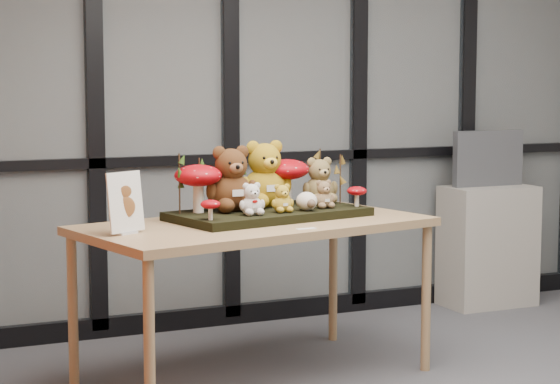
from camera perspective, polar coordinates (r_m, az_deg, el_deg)
name	(u,v)px	position (r m, az deg, el deg)	size (l,w,h in m)	color
room_shell	(550,46)	(4.36, 14.95, 7.96)	(5.00, 5.00, 5.00)	#A9A69F
glass_partition	(296,99)	(6.47, 0.92, 5.27)	(4.90, 0.06, 2.78)	#2D383F
display_table	(255,234)	(5.14, -1.40, -2.39)	(1.90, 1.22, 0.82)	#A38659
diorama_tray	(269,214)	(5.26, -0.64, -1.24)	(1.01, 0.51, 0.04)	black
bear_pooh_yellow	(264,170)	(5.37, -0.88, 1.24)	(0.30, 0.27, 0.39)	#AB8216
bear_brown_medium	(231,175)	(5.20, -2.78, 0.96)	(0.28, 0.26, 0.37)	#4E2B13
bear_tan_back	(319,178)	(5.54, 2.22, 0.80)	(0.21, 0.19, 0.27)	olive
bear_small_yellow	(282,197)	(5.15, 0.12, -0.26)	(0.12, 0.11, 0.16)	gold
bear_white_bow	(252,197)	(5.04, -1.61, -0.29)	(0.14, 0.12, 0.18)	white
bear_beige_small	(324,193)	(5.32, 2.47, -0.03)	(0.13, 0.11, 0.16)	olive
plush_cream_hedgehog	(307,200)	(5.21, 1.51, -0.47)	(0.08, 0.07, 0.11)	white
mushroom_back_left	(198,186)	(5.14, -4.62, 0.33)	(0.24, 0.24, 0.27)	#95040C
mushroom_back_right	(286,180)	(5.45, 0.37, 0.71)	(0.24, 0.24, 0.27)	#95040C
mushroom_front_left	(210,209)	(4.88, -3.94, -0.95)	(0.10, 0.10, 0.11)	#95040C
mushroom_front_right	(357,195)	(5.40, 4.34, -0.19)	(0.11, 0.11, 0.12)	#95040C
sprig_green_far_left	(180,184)	(5.10, -5.68, 0.47)	(0.05, 0.05, 0.31)	#16360C
sprig_green_mid_left	(199,184)	(5.22, -4.56, 0.44)	(0.05, 0.05, 0.27)	#16360C
sprig_dry_far_right	(320,175)	(5.58, 2.27, 0.95)	(0.05, 0.05, 0.29)	brown
sprig_dry_mid_right	(340,179)	(5.50, 3.41, 0.73)	(0.05, 0.05, 0.27)	brown
sprig_green_centre	(240,186)	(5.38, -2.27, 0.34)	(0.05, 0.05, 0.22)	#16360C
sign_holder	(126,205)	(4.76, -8.68, -0.74)	(0.20, 0.13, 0.29)	silver
label_card	(306,229)	(4.88, 1.48, -2.08)	(0.10, 0.03, 0.00)	white
cabinet	(488,246)	(7.05, 11.61, -2.99)	(0.61, 0.36, 0.82)	#9D968C
monitor	(488,158)	(7.00, 11.64, 1.87)	(0.53, 0.06, 0.38)	#4A4D52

